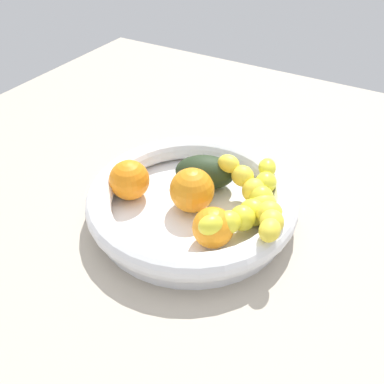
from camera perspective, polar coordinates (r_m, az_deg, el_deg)
kitchen_counter at (r=68.20cm, az=0.00°, el=-4.12°), size 120.00×120.00×3.00cm
fruit_bowl at (r=65.35cm, az=0.00°, el=-1.29°), size 31.60×31.60×5.50cm
banana_draped_left at (r=62.12cm, az=7.54°, el=-1.65°), size 20.19×7.08×5.85cm
banana_draped_right at (r=62.57cm, az=8.66°, el=-1.08°), size 14.21×14.60×6.47cm
orange_front at (r=67.05cm, az=-8.24°, el=1.58°), size 6.24×6.24×6.24cm
orange_mid_left at (r=58.60cm, az=2.77°, el=-4.70°), size 5.68×5.68×5.68cm
orange_mid_right at (r=63.76cm, az=0.10°, el=0.11°), size 6.70×6.70×6.70cm
avocado_dark at (r=68.74cm, az=1.74°, el=2.62°), size 9.08×11.03×5.42cm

